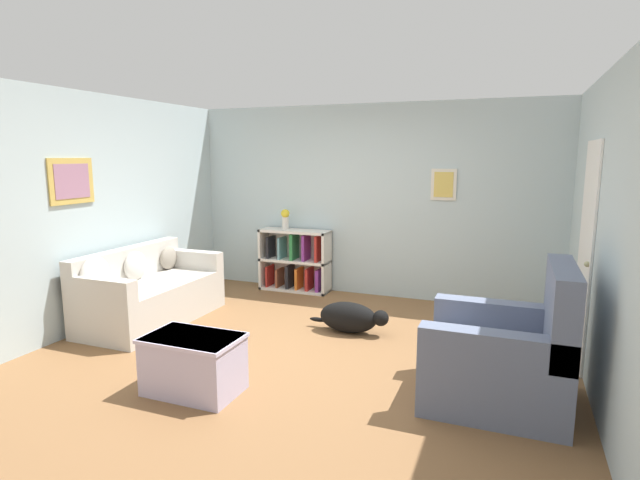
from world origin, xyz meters
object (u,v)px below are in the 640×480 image
at_px(recliner_chair, 505,357).
at_px(couch, 149,293).
at_px(dog, 350,317).
at_px(bookshelf, 296,261).
at_px(vase, 285,218).
at_px(coffee_table, 193,362).

bearing_deg(recliner_chair, couch, 171.61).
xyz_separation_m(couch, dog, (2.31, 0.48, -0.16)).
relative_size(bookshelf, vase, 3.51).
distance_m(coffee_table, dog, 1.95).
xyz_separation_m(dog, vase, (-1.42, 1.37, 0.87)).
distance_m(couch, bookshelf, 2.15).
xyz_separation_m(couch, vase, (0.89, 1.85, 0.71)).
bearing_deg(dog, bookshelf, 132.25).
bearing_deg(bookshelf, dog, -47.75).
bearing_deg(vase, bookshelf, 7.45).
bearing_deg(recliner_chair, dog, 146.51).
distance_m(recliner_chair, coffee_table, 2.47).
xyz_separation_m(couch, recliner_chair, (3.91, -0.58, 0.04)).
distance_m(bookshelf, coffee_table, 3.23).
height_order(coffee_table, vase, vase).
bearing_deg(vase, couch, -115.69).
xyz_separation_m(bookshelf, vase, (-0.15, -0.02, 0.62)).
distance_m(recliner_chair, vase, 3.93).
bearing_deg(recliner_chair, coffee_table, -162.64).
height_order(recliner_chair, coffee_table, recliner_chair).
height_order(couch, recliner_chair, recliner_chair).
height_order(couch, bookshelf, bookshelf).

